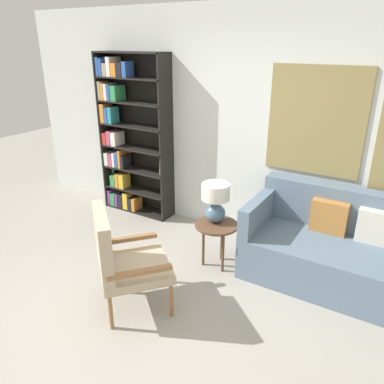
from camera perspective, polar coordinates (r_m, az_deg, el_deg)
ground_plane at (r=3.61m, az=-10.46°, el=-17.95°), size 14.00×14.00×0.00m
wall_back at (r=4.53m, az=6.29°, el=9.98°), size 6.40×0.08×2.70m
bookshelf at (r=5.25m, az=-9.81°, el=8.26°), size 1.04×0.30×2.17m
armchair at (r=3.40m, az=-10.97°, el=-9.49°), size 0.87×0.87×0.96m
couch at (r=4.07m, az=22.31°, el=-8.52°), size 1.91×0.91×0.91m
side_table at (r=3.99m, az=3.74°, el=-5.68°), size 0.46×0.46×0.50m
table_lamp at (r=3.91m, az=3.59°, el=-1.24°), size 0.29×0.29×0.43m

